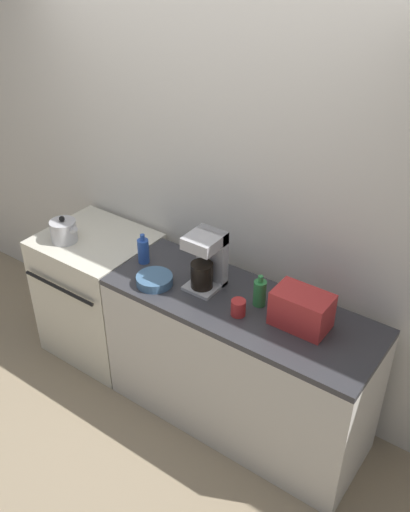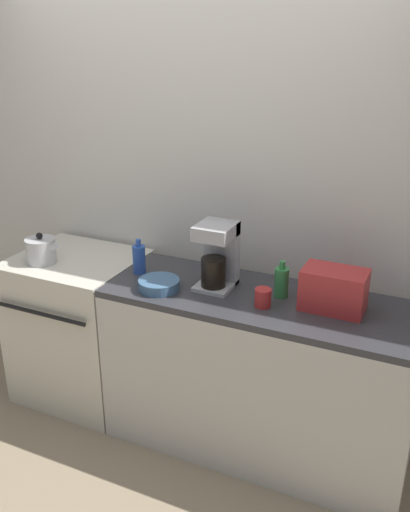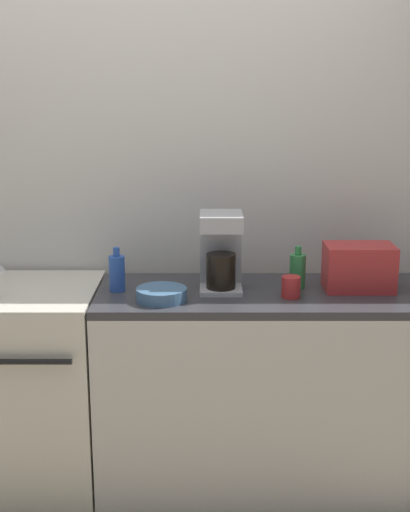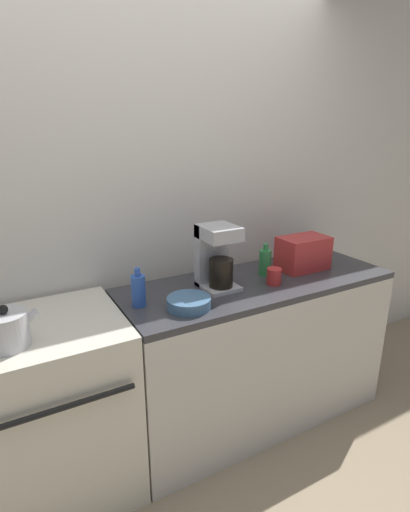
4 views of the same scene
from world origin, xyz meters
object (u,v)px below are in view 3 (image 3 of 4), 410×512
Objects in this scene: cup_red at (292,287)px; bowl at (163,294)px; stove at (23,382)px; bottle_blue at (118,273)px; bottle_green at (299,270)px; toaster at (360,267)px; coffee_maker at (222,250)px.

bowl is at bearing -175.43° from cup_red.
bowl is (0.65, -0.16, 0.47)m from stove.
stove is at bearing 177.49° from bottle_blue.
cup_red is (-0.05, -0.14, -0.03)m from bottle_green.
toaster is 0.34m from cup_red.
bottle_green is (0.34, 0.02, -0.10)m from coffee_maker.
bottle_green reaches higher than cup_red.
bottle_green is 0.63m from bowl.
bottle_blue is 0.91× the size of bowl.
bottle_green is 2.06× the size of cup_red.
coffee_maker reaches higher than bottle_green.
toaster is 1.59× the size of bottle_green.
toaster reaches higher than bowl.
coffee_maker reaches higher than stove.
bottle_blue is 0.76m from cup_red.
toaster is at bearing 1.16° from bottle_blue.
coffee_maker is at bearing 157.16° from cup_red.
toaster reaches higher than cup_red.
bottle_green is at bearing 17.51° from bowl.
coffee_maker reaches higher than toaster.
toaster is 1.41× the size of bowl.
toaster is 1.54× the size of bottle_blue.
stove is 0.82m from bowl.
bottle_green is (-0.27, 0.03, -0.02)m from toaster.
coffee_maker is 1.77× the size of bottle_blue.
bottle_blue is at bearing 145.34° from bowl.
cup_red reaches higher than stove.
bottle_green is 0.80m from bottle_blue.
bottle_blue reaches higher than stove.
toaster is at bearing 0.06° from stove.
coffee_maker is at bearing 0.58° from stove.
bowl is (-0.25, -0.17, -0.15)m from coffee_maker.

